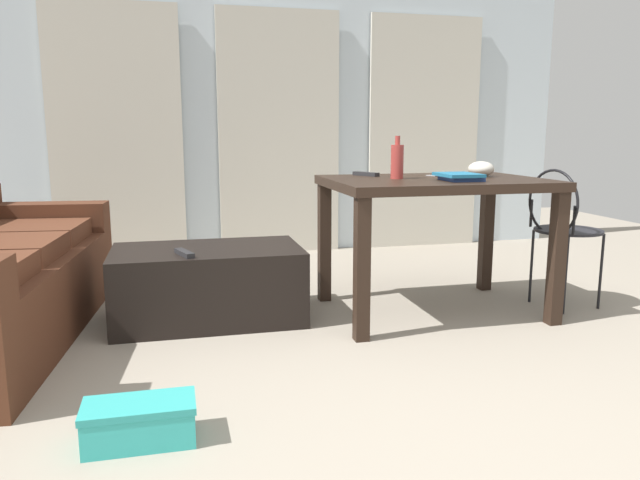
# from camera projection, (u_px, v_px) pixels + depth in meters

# --- Properties ---
(ground_plane) EXTENTS (8.42, 8.42, 0.00)m
(ground_plane) POSITION_uv_depth(u_px,v_px,m) (348.00, 325.00, 3.25)
(ground_plane) COLOR gray
(wall_back) EXTENTS (5.10, 0.10, 2.45)m
(wall_back) POSITION_uv_depth(u_px,v_px,m) (278.00, 107.00, 5.09)
(wall_back) COLOR silver
(wall_back) RESTS_ON ground
(curtains) EXTENTS (3.63, 0.03, 2.01)m
(curtains) POSITION_uv_depth(u_px,v_px,m) (280.00, 134.00, 5.05)
(curtains) COLOR beige
(curtains) RESTS_ON ground
(coffee_table) EXTENTS (1.01, 0.59, 0.40)m
(coffee_table) POSITION_uv_depth(u_px,v_px,m) (208.00, 284.00, 3.31)
(coffee_table) COLOR black
(coffee_table) RESTS_ON ground
(craft_table) EXTENTS (1.19, 0.85, 0.77)m
(craft_table) POSITION_uv_depth(u_px,v_px,m) (435.00, 198.00, 3.38)
(craft_table) COLOR black
(craft_table) RESTS_ON ground
(wire_chair) EXTENTS (0.39, 0.41, 0.82)m
(wire_chair) POSITION_uv_depth(u_px,v_px,m) (561.00, 221.00, 3.50)
(wire_chair) COLOR black
(wire_chair) RESTS_ON ground
(bottle_near) EXTENTS (0.07, 0.07, 0.23)m
(bottle_near) POSITION_uv_depth(u_px,v_px,m) (397.00, 161.00, 3.32)
(bottle_near) COLOR #99332D
(bottle_near) RESTS_ON craft_table
(bowl) EXTENTS (0.15, 0.15, 0.09)m
(bowl) POSITION_uv_depth(u_px,v_px,m) (481.00, 169.00, 3.49)
(bowl) COLOR beige
(bowl) RESTS_ON craft_table
(book_stack) EXTENTS (0.21, 0.25, 0.04)m
(book_stack) POSITION_uv_depth(u_px,v_px,m) (460.00, 177.00, 3.21)
(book_stack) COLOR #33519E
(book_stack) RESTS_ON craft_table
(tv_remote_on_table) EXTENTS (0.12, 0.18, 0.02)m
(tv_remote_on_table) POSITION_uv_depth(u_px,v_px,m) (366.00, 174.00, 3.55)
(tv_remote_on_table) COLOR #232326
(tv_remote_on_table) RESTS_ON craft_table
(scissors) EXTENTS (0.07, 0.10, 0.00)m
(scissors) POSITION_uv_depth(u_px,v_px,m) (436.00, 176.00, 3.52)
(scissors) COLOR #9EA0A5
(scissors) RESTS_ON craft_table
(tv_remote_primary) EXTENTS (0.10, 0.19, 0.03)m
(tv_remote_primary) POSITION_uv_depth(u_px,v_px,m) (184.00, 253.00, 3.08)
(tv_remote_primary) COLOR #232326
(tv_remote_primary) RESTS_ON coffee_table
(shoebox) EXTENTS (0.37, 0.19, 0.14)m
(shoebox) POSITION_uv_depth(u_px,v_px,m) (140.00, 422.00, 2.01)
(shoebox) COLOR #33B2AD
(shoebox) RESTS_ON ground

